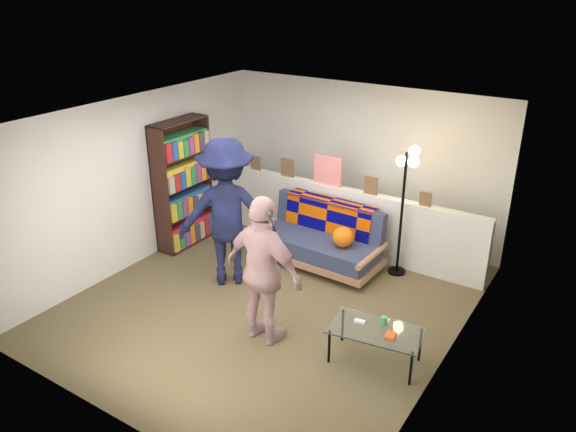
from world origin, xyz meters
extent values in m
plane|color=brown|center=(0.00, 0.00, 0.00)|extent=(5.00, 5.00, 0.00)
cube|color=silver|center=(0.00, 2.50, 1.20)|extent=(4.50, 0.10, 2.40)
cube|color=silver|center=(-2.25, 0.00, 1.20)|extent=(0.10, 5.00, 2.40)
cube|color=silver|center=(2.25, 0.00, 1.20)|extent=(0.10, 5.00, 2.40)
cube|color=white|center=(0.00, 0.00, 2.40)|extent=(4.50, 5.00, 0.10)
cube|color=silver|center=(0.00, 1.80, 0.50)|extent=(4.45, 0.15, 1.00)
cube|color=brown|center=(-1.50, 1.78, 1.11)|extent=(0.18, 0.02, 0.22)
cube|color=brown|center=(-0.90, 1.78, 1.14)|extent=(0.22, 0.02, 0.28)
cube|color=white|center=(-0.20, 1.78, 1.23)|extent=(0.45, 0.02, 0.45)
cube|color=brown|center=(0.50, 1.78, 1.13)|extent=(0.20, 0.02, 0.26)
cube|color=brown|center=(1.30, 1.78, 1.10)|extent=(0.16, 0.02, 0.20)
cube|color=#AA7552|center=(-0.01, 1.20, 0.14)|extent=(1.86, 0.88, 0.10)
cube|color=#313959|center=(-0.01, 1.15, 0.31)|extent=(1.76, 0.74, 0.23)
cube|color=#313959|center=(0.00, 1.51, 0.60)|extent=(1.74, 0.29, 0.55)
cylinder|color=#AA7552|center=(-0.88, 1.23, 0.38)|extent=(0.12, 0.82, 0.09)
cylinder|color=#AA7552|center=(0.85, 1.17, 0.38)|extent=(0.12, 0.82, 0.09)
cube|color=#04066E|center=(0.00, 1.43, 0.60)|extent=(1.40, 0.15, 0.50)
cube|color=#04066E|center=(0.00, 1.56, 0.87)|extent=(1.40, 0.29, 0.03)
sphere|color=orange|center=(0.42, 1.13, 0.57)|extent=(0.29, 0.29, 0.29)
cube|color=black|center=(-2.23, 0.71, 0.97)|extent=(0.02, 0.97, 1.94)
cube|color=black|center=(-2.08, 0.24, 0.97)|extent=(0.32, 0.02, 1.94)
cube|color=black|center=(-2.08, 1.19, 0.97)|extent=(0.32, 0.02, 1.94)
cube|color=black|center=(-2.08, 0.71, 1.93)|extent=(0.32, 0.97, 0.02)
cube|color=black|center=(-2.08, 0.71, 0.02)|extent=(0.32, 0.97, 0.04)
cube|color=black|center=(-2.08, 0.71, 0.52)|extent=(0.32, 0.93, 0.02)
cube|color=black|center=(-2.08, 0.71, 0.97)|extent=(0.32, 0.93, 0.02)
cube|color=black|center=(-2.08, 0.71, 1.42)|extent=(0.32, 0.93, 0.02)
cube|color=#BD2538|center=(-2.06, 0.71, 0.22)|extent=(0.24, 0.91, 0.32)
cube|color=#2560A3|center=(-2.06, 0.71, 0.69)|extent=(0.24, 0.91, 0.30)
cube|color=yellow|center=(-2.06, 0.71, 1.14)|extent=(0.24, 0.91, 0.32)
cube|color=green|center=(-2.06, 0.71, 1.60)|extent=(0.24, 0.91, 0.30)
cylinder|color=black|center=(1.22, -0.67, 0.20)|extent=(0.03, 0.03, 0.39)
cylinder|color=black|center=(2.09, -0.54, 0.20)|extent=(0.03, 0.03, 0.39)
cylinder|color=black|center=(1.15, -0.25, 0.20)|extent=(0.03, 0.03, 0.39)
cylinder|color=black|center=(2.03, -0.12, 0.20)|extent=(0.03, 0.03, 0.39)
cube|color=silver|center=(1.62, -0.39, 0.40)|extent=(1.05, 0.68, 0.02)
cube|color=white|center=(1.42, -0.37, 0.43)|extent=(0.12, 0.07, 0.03)
cube|color=#E05827|center=(1.81, -0.45, 0.43)|extent=(0.12, 0.15, 0.04)
cylinder|color=#45A65B|center=(1.65, -0.27, 0.46)|extent=(0.08, 0.08, 0.10)
cylinder|color=black|center=(1.06, 1.59, 0.02)|extent=(0.32, 0.32, 0.03)
cylinder|color=black|center=(1.06, 1.59, 0.88)|extent=(0.05, 0.05, 1.76)
sphere|color=#FFC672|center=(0.96, 1.68, 1.60)|extent=(0.14, 0.14, 0.14)
sphere|color=#FFC672|center=(1.18, 1.51, 1.67)|extent=(0.14, 0.14, 0.14)
sphere|color=#FFC672|center=(1.12, 1.70, 1.76)|extent=(0.14, 0.14, 0.14)
imported|color=black|center=(-0.79, 0.16, 1.00)|extent=(1.48, 1.38, 2.00)
imported|color=pink|center=(0.39, -0.69, 0.88)|extent=(1.06, 0.53, 1.75)
camera|label=1|loc=(3.53, -5.08, 3.88)|focal=35.00mm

